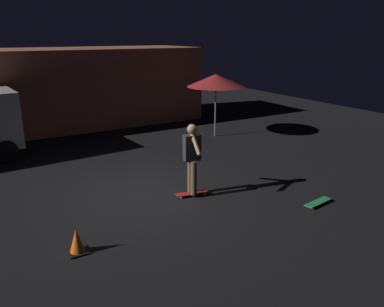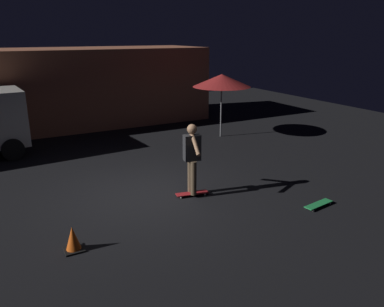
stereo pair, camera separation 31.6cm
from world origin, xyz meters
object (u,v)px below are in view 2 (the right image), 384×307
at_px(patio_umbrella, 222,81).
at_px(skater, 192,154).
at_px(skateboard_spare, 319,204).
at_px(traffic_cone, 73,240).
at_px(skateboard_ridden, 192,193).

distance_m(patio_umbrella, skater, 5.73).
bearing_deg(patio_umbrella, skateboard_spare, -102.76).
bearing_deg(patio_umbrella, skater, -129.61).
bearing_deg(traffic_cone, skateboard_spare, -8.56).
bearing_deg(skater, traffic_cone, -159.75).
distance_m(skateboard_ridden, skater, 0.98).
height_order(patio_umbrella, skateboard_spare, patio_umbrella).
bearing_deg(skateboard_spare, skater, 139.11).
relative_size(skater, traffic_cone, 3.63).
distance_m(skateboard_ridden, traffic_cone, 3.20).
distance_m(skateboard_spare, traffic_cone, 5.24).
xyz_separation_m(patio_umbrella, skater, (-3.59, -4.34, -1.04)).
distance_m(skateboard_spare, skater, 3.05).
xyz_separation_m(patio_umbrella, traffic_cone, (-6.59, -5.45, -1.86)).
height_order(patio_umbrella, traffic_cone, patio_umbrella).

